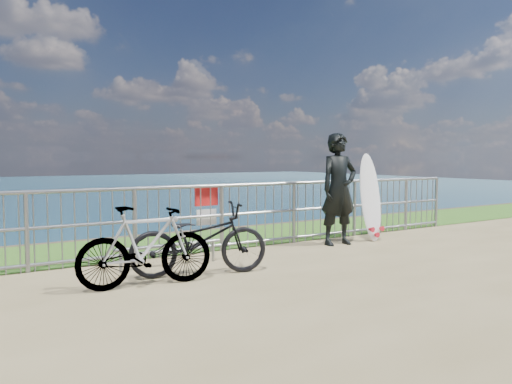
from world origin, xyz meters
TOP-DOWN VIEW (x-y plane):
  - grass_strip at (0.00, 2.70)m, footprint 120.00×120.00m
  - railing at (0.01, 1.60)m, footprint 10.06×0.10m
  - surfer at (1.56, 1.01)m, footprint 0.77×0.54m
  - surfboard at (2.39, 1.04)m, footprint 0.49×0.45m
  - bicycle_near at (-1.58, 0.23)m, footprint 1.95×1.08m
  - bicycle_far at (-2.38, 0.04)m, footprint 1.69×0.64m
  - bike_rack at (-1.72, 0.92)m, footprint 1.61×0.05m

SIDE VIEW (x-z plane):
  - grass_strip at x=0.00m, z-range 0.01..0.01m
  - bike_rack at x=-1.72m, z-range 0.11..0.45m
  - bicycle_near at x=-1.58m, z-range 0.00..0.97m
  - bicycle_far at x=-2.38m, z-range 0.00..0.99m
  - railing at x=0.01m, z-range 0.01..1.14m
  - surfboard at x=2.39m, z-range -0.07..1.59m
  - surfer at x=1.56m, z-range 0.00..2.00m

